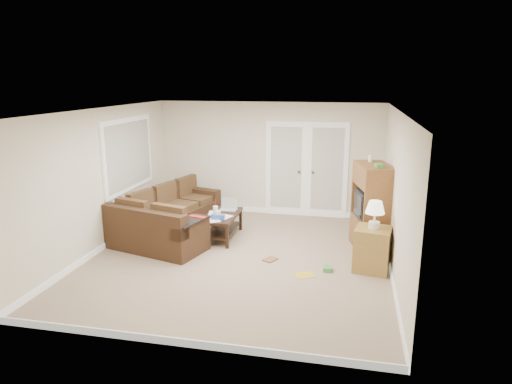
% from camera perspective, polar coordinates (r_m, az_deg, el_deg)
% --- Properties ---
extents(floor, '(5.50, 5.50, 0.00)m').
position_cam_1_polar(floor, '(7.92, -2.08, -8.17)').
color(floor, gray).
rests_on(floor, ground).
extents(ceiling, '(5.00, 5.50, 0.02)m').
position_cam_1_polar(ceiling, '(7.35, -2.25, 10.18)').
color(ceiling, white).
rests_on(ceiling, wall_back).
extents(wall_left, '(0.02, 5.50, 2.50)m').
position_cam_1_polar(wall_left, '(8.49, -18.78, 1.43)').
color(wall_left, silver).
rests_on(wall_left, floor).
extents(wall_right, '(0.02, 5.50, 2.50)m').
position_cam_1_polar(wall_right, '(7.36, 17.08, -0.29)').
color(wall_right, silver).
rests_on(wall_right, floor).
extents(wall_back, '(5.00, 0.02, 2.50)m').
position_cam_1_polar(wall_back, '(10.18, 1.58, 4.17)').
color(wall_back, silver).
rests_on(wall_back, floor).
extents(wall_front, '(5.00, 0.02, 2.50)m').
position_cam_1_polar(wall_front, '(5.03, -9.77, -6.45)').
color(wall_front, silver).
rests_on(wall_front, floor).
extents(baseboards, '(5.00, 5.50, 0.10)m').
position_cam_1_polar(baseboards, '(7.91, -2.08, -7.83)').
color(baseboards, white).
rests_on(baseboards, floor).
extents(french_doors, '(1.80, 0.05, 2.13)m').
position_cam_1_polar(french_doors, '(10.07, 6.31, 2.73)').
color(french_doors, white).
rests_on(french_doors, floor).
extents(window_left, '(0.05, 1.92, 1.42)m').
position_cam_1_polar(window_left, '(9.27, -15.63, 4.56)').
color(window_left, white).
rests_on(window_left, wall_left).
extents(sectional_sofa, '(1.92, 3.01, 0.82)m').
position_cam_1_polar(sectional_sofa, '(9.00, -11.07, -3.52)').
color(sectional_sofa, '#3B2616').
rests_on(sectional_sofa, floor).
extents(coffee_table, '(0.59, 1.16, 0.79)m').
position_cam_1_polar(coffee_table, '(8.81, -4.25, -4.09)').
color(coffee_table, black).
rests_on(coffee_table, floor).
extents(tv_armoire, '(0.74, 1.06, 1.67)m').
position_cam_1_polar(tv_armoire, '(8.29, 14.27, -1.88)').
color(tv_armoire, brown).
rests_on(tv_armoire, floor).
extents(side_cabinet, '(0.63, 0.63, 1.14)m').
position_cam_1_polar(side_cabinet, '(7.52, 14.38, -6.51)').
color(side_cabinet, olive).
rests_on(side_cabinet, floor).
extents(space_heater, '(0.12, 0.10, 0.29)m').
position_cam_1_polar(space_heater, '(9.95, 12.73, -2.94)').
color(space_heater, white).
rests_on(space_heater, floor).
extents(floor_magazine, '(0.37, 0.34, 0.01)m').
position_cam_1_polar(floor_magazine, '(7.28, 6.08, -10.29)').
color(floor_magazine, gold).
rests_on(floor_magazine, floor).
extents(floor_greenbox, '(0.14, 0.18, 0.07)m').
position_cam_1_polar(floor_greenbox, '(7.48, 8.93, -9.43)').
color(floor_greenbox, '#429243').
rests_on(floor_greenbox, floor).
extents(floor_book, '(0.28, 0.31, 0.02)m').
position_cam_1_polar(floor_book, '(7.87, 1.28, -8.25)').
color(floor_book, brown).
rests_on(floor_book, floor).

